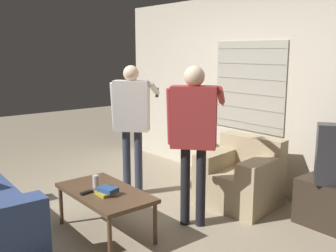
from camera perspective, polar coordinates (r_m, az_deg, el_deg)
ground_plane at (r=4.33m, az=-6.54°, el=-13.96°), size 16.00×16.00×0.00m
wall_back at (r=5.33m, az=11.84°, el=4.86°), size 5.20×0.08×2.55m
armchair_beige at (r=4.79m, az=10.56°, el=-7.39°), size 0.93×0.88×0.79m
coffee_table at (r=4.00m, az=-9.13°, el=-9.82°), size 1.07×0.58×0.45m
person_left_standing at (r=4.90m, az=-5.25°, el=1.75°), size 0.50×0.83×1.64m
person_right_standing at (r=3.99m, az=3.78°, el=0.03°), size 0.54×0.86×1.67m
book_stack at (r=3.87m, az=-8.90°, el=-9.33°), size 0.20×0.17×0.07m
soda_can at (r=4.08m, az=-10.42°, el=-7.89°), size 0.07×0.07×0.13m
spare_remote at (r=3.94m, az=-11.74°, el=-9.43°), size 0.06×0.13×0.02m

